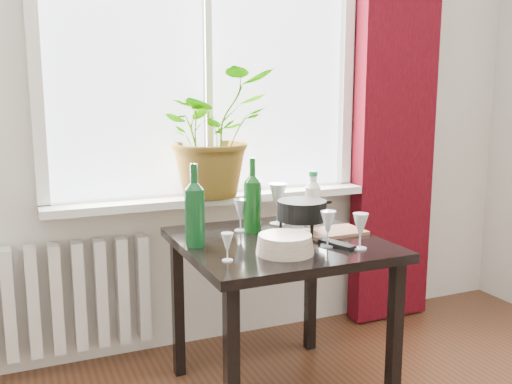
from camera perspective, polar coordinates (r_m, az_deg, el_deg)
name	(u,v)px	position (r m, az deg, el deg)	size (l,w,h in m)	color
window	(206,47)	(3.02, -5.01, 14.20)	(1.72, 0.08, 1.62)	white
windowsill	(213,198)	(3.00, -4.36, -0.63)	(1.72, 0.20, 0.04)	silver
curtain	(395,105)	(3.45, 13.77, 8.41)	(0.50, 0.12, 2.56)	#38050C
radiator	(68,297)	(3.00, -18.31, -9.95)	(0.80, 0.10, 0.55)	silver
table	(279,259)	(2.54, 2.29, -6.75)	(0.85, 0.85, 0.74)	black
potted_plant	(212,133)	(2.92, -4.38, 5.93)	(0.59, 0.51, 0.65)	#247C21
wine_bottle_left	(195,204)	(2.38, -6.17, -1.23)	(0.08, 0.08, 0.36)	#0B3D18
wine_bottle_right	(252,195)	(2.61, -0.36, -0.25)	(0.08, 0.08, 0.35)	#0C3F11
bottle_amber	(254,200)	(2.76, -0.22, -0.76)	(0.06, 0.06, 0.25)	brown
cleaning_bottle	(313,198)	(2.76, 5.69, -0.65)	(0.07, 0.07, 0.26)	white
wineglass_front_right	(328,228)	(2.40, 7.20, -3.62)	(0.07, 0.07, 0.15)	silver
wineglass_far_right	(360,231)	(2.38, 10.38, -3.85)	(0.07, 0.07, 0.15)	silver
wineglass_back_center	(278,203)	(2.77, 2.19, -1.14)	(0.09, 0.09, 0.21)	silver
wineglass_back_left	(241,215)	(2.64, -1.55, -2.32)	(0.06, 0.06, 0.15)	silver
wineglass_front_left	(227,247)	(2.19, -2.88, -5.52)	(0.05, 0.05, 0.11)	silver
plate_stack	(285,244)	(2.29, 2.91, -5.26)	(0.23, 0.23, 0.08)	beige
fondue_pot	(302,219)	(2.52, 4.59, -2.73)	(0.25, 0.22, 0.17)	black
tv_remote	(337,244)	(2.42, 8.11, -5.21)	(0.05, 0.17, 0.02)	black
cutting_board	(333,232)	(2.63, 7.71, -3.99)	(0.28, 0.18, 0.01)	brown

